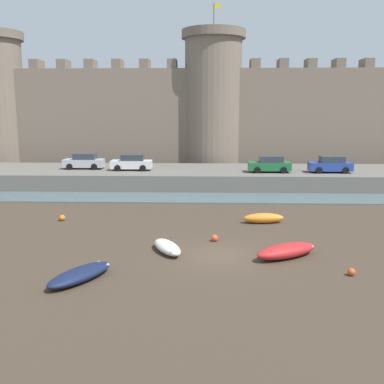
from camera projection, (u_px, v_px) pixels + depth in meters
ground_plane at (219, 255)px, 24.45m from camera, size 160.00×160.00×0.00m
water_channel at (215, 198)px, 39.64m from camera, size 80.00×4.50×0.10m
quay_road at (214, 177)px, 46.62m from camera, size 65.83×10.00×1.63m
castle at (213, 110)px, 54.79m from camera, size 61.44×7.62×19.94m
rowboat_midflat_centre at (286, 250)px, 23.99m from camera, size 3.93×3.04×0.77m
rowboat_midflat_right at (264, 218)px, 31.18m from camera, size 2.93×1.18×0.70m
rowboat_midflat_left at (167, 247)px, 24.87m from camera, size 2.25×3.05×0.60m
rowboat_foreground_right at (80, 274)px, 20.79m from camera, size 3.02×3.85×0.60m
mooring_buoy_off_centre at (215, 238)px, 26.95m from camera, size 0.41×0.41×0.41m
mooring_buoy_mid_mud at (62, 218)px, 31.82m from camera, size 0.43×0.43×0.43m
mooring_buoy_near_channel at (351, 272)px, 21.43m from camera, size 0.37×0.37×0.37m
car_quay_centre_west at (84, 161)px, 46.66m from camera, size 4.11×1.90×1.62m
car_quay_west at (132, 163)px, 45.62m from camera, size 4.11×1.90×1.62m
car_quay_east at (270, 164)px, 44.20m from camera, size 4.11×1.90×1.62m
car_quay_centre_east at (331, 165)px, 44.00m from camera, size 4.11×1.90×1.62m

